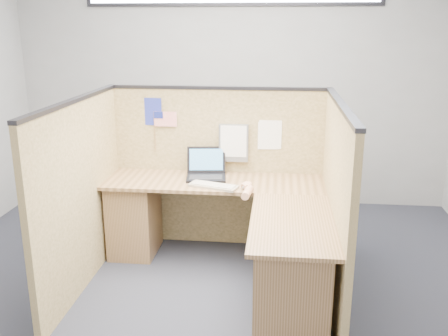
# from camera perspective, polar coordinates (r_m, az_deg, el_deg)

# --- Properties ---
(floor) EXTENTS (5.00, 5.00, 0.00)m
(floor) POSITION_cam_1_polar(r_m,az_deg,el_deg) (4.13, -2.32, -14.04)
(floor) COLOR black
(floor) RESTS_ON ground
(wall_back) EXTENTS (5.00, 0.00, 5.00)m
(wall_back) POSITION_cam_1_polar(r_m,az_deg,el_deg) (5.84, 0.84, 9.53)
(wall_back) COLOR gray
(wall_back) RESTS_ON floor
(wall_front) EXTENTS (5.00, 0.00, 5.00)m
(wall_front) POSITION_cam_1_polar(r_m,az_deg,el_deg) (1.55, -15.61, -10.47)
(wall_front) COLOR gray
(wall_front) RESTS_ON floor
(cubicle_partitions) EXTENTS (2.06, 1.83, 1.53)m
(cubicle_partitions) POSITION_cam_1_polar(r_m,az_deg,el_deg) (4.20, -1.57, -1.99)
(cubicle_partitions) COLOR brown
(cubicle_partitions) RESTS_ON floor
(l_desk) EXTENTS (1.95, 1.75, 0.73)m
(l_desk) POSITION_cam_1_polar(r_m,az_deg,el_deg) (4.18, 0.72, -7.57)
(l_desk) COLOR brown
(l_desk) RESTS_ON floor
(laptop) EXTENTS (0.38, 0.38, 0.25)m
(laptop) POSITION_cam_1_polar(r_m,az_deg,el_deg) (4.55, -1.95, -0.23)
(laptop) COLOR black
(laptop) RESTS_ON l_desk
(keyboard) EXTENTS (0.45, 0.26, 0.03)m
(keyboard) POSITION_cam_1_polar(r_m,az_deg,el_deg) (4.26, -1.23, -2.05)
(keyboard) COLOR gray
(keyboard) RESTS_ON l_desk
(mouse) EXTENTS (0.10, 0.06, 0.04)m
(mouse) POSITION_cam_1_polar(r_m,az_deg,el_deg) (4.22, 2.66, -2.16)
(mouse) COLOR silver
(mouse) RESTS_ON l_desk
(hand_forearm) EXTENTS (0.10, 0.34, 0.07)m
(hand_forearm) POSITION_cam_1_polar(r_m,az_deg,el_deg) (4.10, 2.68, -2.52)
(hand_forearm) COLOR tan
(hand_forearm) RESTS_ON l_desk
(blue_poster) EXTENTS (0.19, 0.03, 0.26)m
(blue_poster) POSITION_cam_1_polar(r_m,az_deg,el_deg) (4.71, -8.26, 6.39)
(blue_poster) COLOR #222D9D
(blue_poster) RESTS_ON cubicle_partitions
(american_flag) EXTENTS (0.22, 0.01, 0.37)m
(american_flag) POSITION_cam_1_polar(r_m,az_deg,el_deg) (4.69, -7.02, 5.41)
(american_flag) COLOR olive
(american_flag) RESTS_ON cubicle_partitions
(file_holder) EXTENTS (0.27, 0.05, 0.35)m
(file_holder) POSITION_cam_1_polar(r_m,az_deg,el_deg) (4.61, 1.11, 2.90)
(file_holder) COLOR slate
(file_holder) RESTS_ON cubicle_partitions
(paper_left) EXTENTS (0.20, 0.01, 0.26)m
(paper_left) POSITION_cam_1_polar(r_m,az_deg,el_deg) (4.60, 5.16, 3.69)
(paper_left) COLOR white
(paper_left) RESTS_ON cubicle_partitions
(paper_right) EXTENTS (0.21, 0.01, 0.27)m
(paper_right) POSITION_cam_1_polar(r_m,az_deg,el_deg) (4.60, 5.30, 3.82)
(paper_right) COLOR white
(paper_right) RESTS_ON cubicle_partitions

